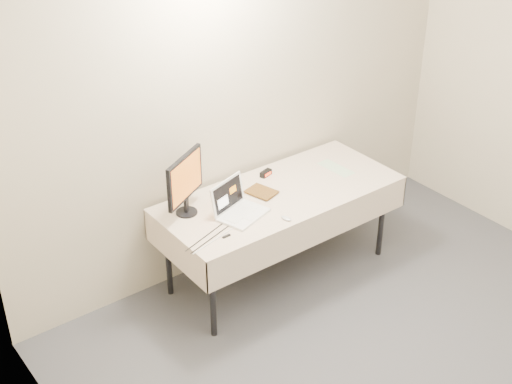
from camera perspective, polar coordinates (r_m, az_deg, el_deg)
back_wall at (r=5.35m, az=-1.02°, el=7.60°), size 4.00×0.10×2.70m
table at (r=5.33m, az=1.93°, el=-0.61°), size 1.86×0.81×0.74m
laptop at (r=5.02m, az=-1.55°, el=-1.17°), size 0.41×0.37×0.24m
monitor at (r=4.94m, az=-5.71°, el=0.92°), size 0.40×0.24×0.45m
book at (r=5.18m, az=-0.08°, el=0.56°), size 0.16×0.06×0.22m
alarm_clock at (r=5.52m, az=0.79°, el=1.51°), size 0.11×0.07×0.04m
clicker at (r=4.98m, az=2.43°, el=-2.12°), size 0.06×0.09×0.02m
paper_form at (r=5.67m, az=6.41°, el=1.91°), size 0.14×0.32×0.00m
usb_dongle at (r=4.80m, az=-2.39°, el=-3.55°), size 0.06×0.02×0.01m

